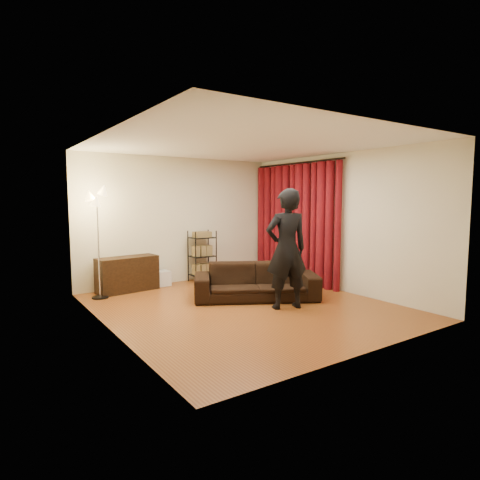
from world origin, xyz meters
TOP-DOWN VIEW (x-y plane):
  - floor at (0.00, 0.00)m, footprint 5.00×5.00m
  - ceiling at (0.00, 0.00)m, footprint 5.00×5.00m
  - wall_back at (0.00, 2.50)m, footprint 5.00×0.00m
  - wall_front at (0.00, -2.50)m, footprint 5.00×0.00m
  - wall_left at (-2.25, 0.00)m, footprint 0.00×5.00m
  - wall_right at (2.25, 0.00)m, footprint 0.00×5.00m
  - curtain_rod at (2.15, 1.12)m, footprint 0.04×2.65m
  - curtain at (2.13, 1.12)m, footprint 0.22×2.65m
  - sofa at (0.46, 0.31)m, footprint 2.35×1.83m
  - person at (0.51, -0.46)m, footprint 0.83×0.66m
  - media_cabinet at (-1.27, 2.23)m, footprint 1.22×0.58m
  - storage_boxes at (-0.56, 2.31)m, footprint 0.40×0.32m
  - wire_shelf at (0.40, 2.23)m, footprint 0.57×0.45m
  - floor_lamp at (-1.88, 1.96)m, footprint 0.40×0.40m

SIDE VIEW (x-z plane):
  - floor at x=0.00m, z-range 0.00..0.00m
  - storage_boxes at x=-0.56m, z-range 0.00..0.32m
  - sofa at x=0.46m, z-range 0.00..0.65m
  - media_cabinet at x=-1.27m, z-range 0.00..0.68m
  - wire_shelf at x=0.40m, z-range 0.00..1.12m
  - floor_lamp at x=-1.88m, z-range 0.00..1.98m
  - person at x=0.51m, z-range 0.00..1.98m
  - curtain at x=2.13m, z-range 0.00..2.55m
  - wall_back at x=0.00m, z-range -1.15..3.85m
  - wall_front at x=0.00m, z-range -1.15..3.85m
  - wall_left at x=-2.25m, z-range -1.15..3.85m
  - wall_right at x=2.25m, z-range -1.15..3.85m
  - curtain_rod at x=2.15m, z-range 2.56..2.60m
  - ceiling at x=0.00m, z-range 2.70..2.70m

